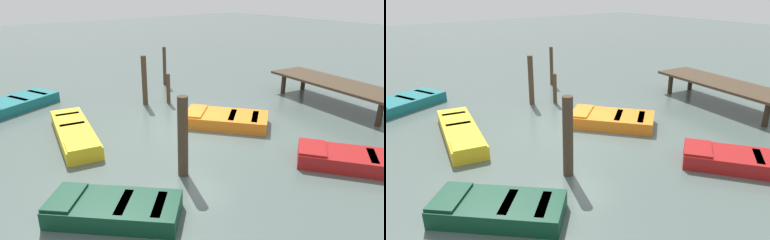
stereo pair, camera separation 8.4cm
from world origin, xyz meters
TOP-DOWN VIEW (x-y plane):
  - ground_plane at (0.00, 0.00)m, footprint 80.00×80.00m
  - dock_segment at (1.43, 6.29)m, footprint 5.99×2.47m
  - rowboat_yellow at (-1.66, -3.46)m, footprint 3.99×1.71m
  - rowboat_dark_green at (2.86, -4.24)m, footprint 2.74×2.81m
  - rowboat_red at (4.86, 1.99)m, footprint 3.36×2.91m
  - rowboat_orange at (0.36, 1.21)m, footprint 3.12×2.95m
  - rowboat_teal at (-5.95, -4.40)m, footprint 2.70×3.65m
  - mooring_piling_mid_left at (-3.38, 0.14)m, footprint 0.21×0.21m
  - mooring_piling_far_left at (-2.91, 0.98)m, footprint 0.16×0.16m
  - mooring_piling_near_right at (2.29, -2.03)m, footprint 0.27×0.27m
  - mooring_piling_center at (-5.49, 2.48)m, footprint 0.16×0.16m

SIDE VIEW (x-z plane):
  - ground_plane at x=0.00m, z-range 0.00..0.00m
  - rowboat_yellow at x=-1.66m, z-range -0.01..0.45m
  - rowboat_teal at x=-5.95m, z-range -0.01..0.45m
  - rowboat_red at x=4.86m, z-range -0.01..0.45m
  - rowboat_orange at x=0.36m, z-range -0.01..0.45m
  - rowboat_dark_green at x=2.86m, z-range -0.01..0.45m
  - mooring_piling_far_left at x=-2.91m, z-range 0.00..1.24m
  - dock_segment at x=1.43m, z-range 0.37..1.32m
  - mooring_piling_center at x=-5.49m, z-range 0.00..1.85m
  - mooring_piling_mid_left at x=-3.38m, z-range 0.00..2.01m
  - mooring_piling_near_right at x=2.29m, z-range 0.00..2.13m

